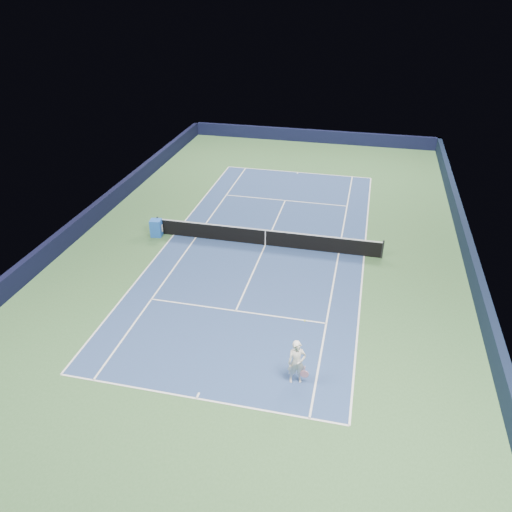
# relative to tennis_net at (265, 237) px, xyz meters

# --- Properties ---
(ground) EXTENTS (40.00, 40.00, 0.00)m
(ground) POSITION_rel_tennis_net_xyz_m (0.00, 0.00, -0.50)
(ground) COLOR #355B31
(ground) RESTS_ON ground
(wall_far) EXTENTS (22.00, 0.35, 1.10)m
(wall_far) POSITION_rel_tennis_net_xyz_m (0.00, 19.82, 0.05)
(wall_far) COLOR #111333
(wall_far) RESTS_ON ground
(wall_right) EXTENTS (0.35, 40.00, 1.10)m
(wall_right) POSITION_rel_tennis_net_xyz_m (10.82, 0.00, 0.05)
(wall_right) COLOR black
(wall_right) RESTS_ON ground
(wall_left) EXTENTS (0.35, 40.00, 1.10)m
(wall_left) POSITION_rel_tennis_net_xyz_m (-10.82, 0.00, 0.05)
(wall_left) COLOR black
(wall_left) RESTS_ON ground
(court_surface) EXTENTS (10.97, 23.77, 0.01)m
(court_surface) POSITION_rel_tennis_net_xyz_m (0.00, 0.00, -0.50)
(court_surface) COLOR navy
(court_surface) RESTS_ON ground
(baseline_far) EXTENTS (10.97, 0.08, 0.00)m
(baseline_far) POSITION_rel_tennis_net_xyz_m (0.00, 11.88, -0.50)
(baseline_far) COLOR white
(baseline_far) RESTS_ON ground
(baseline_near) EXTENTS (10.97, 0.08, 0.00)m
(baseline_near) POSITION_rel_tennis_net_xyz_m (0.00, -11.88, -0.50)
(baseline_near) COLOR white
(baseline_near) RESTS_ON ground
(sideline_doubles_right) EXTENTS (0.08, 23.77, 0.00)m
(sideline_doubles_right) POSITION_rel_tennis_net_xyz_m (5.49, 0.00, -0.50)
(sideline_doubles_right) COLOR white
(sideline_doubles_right) RESTS_ON ground
(sideline_doubles_left) EXTENTS (0.08, 23.77, 0.00)m
(sideline_doubles_left) POSITION_rel_tennis_net_xyz_m (-5.49, 0.00, -0.50)
(sideline_doubles_left) COLOR white
(sideline_doubles_left) RESTS_ON ground
(sideline_singles_right) EXTENTS (0.08, 23.77, 0.00)m
(sideline_singles_right) POSITION_rel_tennis_net_xyz_m (4.12, 0.00, -0.50)
(sideline_singles_right) COLOR white
(sideline_singles_right) RESTS_ON ground
(sideline_singles_left) EXTENTS (0.08, 23.77, 0.00)m
(sideline_singles_left) POSITION_rel_tennis_net_xyz_m (-4.12, 0.00, -0.50)
(sideline_singles_left) COLOR white
(sideline_singles_left) RESTS_ON ground
(service_line_far) EXTENTS (8.23, 0.08, 0.00)m
(service_line_far) POSITION_rel_tennis_net_xyz_m (0.00, 6.40, -0.50)
(service_line_far) COLOR white
(service_line_far) RESTS_ON ground
(service_line_near) EXTENTS (8.23, 0.08, 0.00)m
(service_line_near) POSITION_rel_tennis_net_xyz_m (0.00, -6.40, -0.50)
(service_line_near) COLOR white
(service_line_near) RESTS_ON ground
(center_service_line) EXTENTS (0.08, 12.80, 0.00)m
(center_service_line) POSITION_rel_tennis_net_xyz_m (0.00, 0.00, -0.50)
(center_service_line) COLOR white
(center_service_line) RESTS_ON ground
(center_mark_far) EXTENTS (0.08, 0.30, 0.00)m
(center_mark_far) POSITION_rel_tennis_net_xyz_m (0.00, 11.73, -0.50)
(center_mark_far) COLOR white
(center_mark_far) RESTS_ON ground
(center_mark_near) EXTENTS (0.08, 0.30, 0.00)m
(center_mark_near) POSITION_rel_tennis_net_xyz_m (0.00, -11.73, -0.50)
(center_mark_near) COLOR white
(center_mark_near) RESTS_ON ground
(tennis_net) EXTENTS (12.90, 0.10, 1.07)m
(tennis_net) POSITION_rel_tennis_net_xyz_m (0.00, 0.00, 0.00)
(tennis_net) COLOR black
(tennis_net) RESTS_ON ground
(sponsor_cube) EXTENTS (0.69, 0.65, 1.02)m
(sponsor_cube) POSITION_rel_tennis_net_xyz_m (-6.40, -0.31, 0.00)
(sponsor_cube) COLOR blue
(sponsor_cube) RESTS_ON ground
(tennis_player) EXTENTS (0.87, 1.35, 2.14)m
(tennis_player) POSITION_rel_tennis_net_xyz_m (3.36, -10.18, 0.43)
(tennis_player) COLOR white
(tennis_player) RESTS_ON ground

